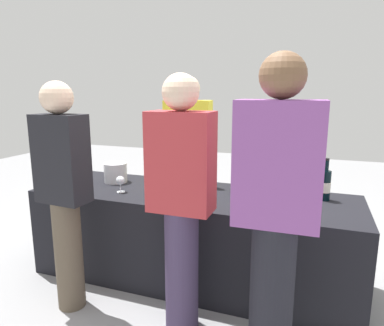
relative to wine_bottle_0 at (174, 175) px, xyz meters
The scene contains 18 objects.
ground_plane 0.88m from the wine_bottle_0, 30.98° to the right, with size 12.00×12.00×0.00m, color gray.
tasting_table 0.53m from the wine_bottle_0, 30.98° to the right, with size 2.61×0.80×0.74m, color black.
wine_bottle_0 is the anchor object (origin of this frame).
wine_bottle_1 0.23m from the wine_bottle_0, 22.88° to the left, with size 0.07×0.07×0.32m.
wine_bottle_2 0.33m from the wine_bottle_0, 15.72° to the left, with size 0.07×0.07×0.33m.
wine_bottle_3 0.54m from the wine_bottle_0, ahead, with size 0.07×0.07×0.33m.
wine_bottle_4 0.64m from the wine_bottle_0, ahead, with size 0.07×0.07×0.30m.
wine_bottle_5 0.75m from the wine_bottle_0, ahead, with size 0.07×0.07×0.30m.
wine_bottle_6 1.21m from the wine_bottle_0, ahead, with size 0.08×0.08×0.32m.
wine_glass_0 0.46m from the wine_bottle_0, 140.28° to the right, with size 0.07×0.07×0.13m.
wine_glass_1 0.34m from the wine_bottle_0, 59.77° to the right, with size 0.07×0.07×0.14m.
wine_glass_2 0.76m from the wine_bottle_0, 26.77° to the right, with size 0.06×0.06×0.14m.
wine_glass_3 0.90m from the wine_bottle_0, 19.42° to the right, with size 0.07×0.07×0.14m.
ice_bucket 0.57m from the wine_bottle_0, behind, with size 0.21×0.21×0.17m, color silver.
server_pouring 0.49m from the wine_bottle_0, 96.46° to the left, with size 0.46×0.29×1.69m.
guest_0 0.94m from the wine_bottle_0, 121.26° to the right, with size 0.37×0.22×1.62m.
guest_1 0.83m from the wine_bottle_0, 64.20° to the right, with size 0.40×0.22×1.66m.
guest_2 1.30m from the wine_bottle_0, 42.80° to the right, with size 0.44×0.25×1.74m.
Camera 1 is at (0.93, -2.55, 1.55)m, focal length 32.53 mm.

